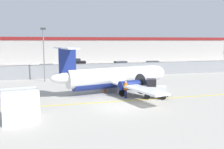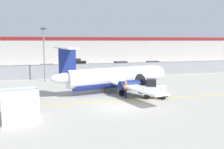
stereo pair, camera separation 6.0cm
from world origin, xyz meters
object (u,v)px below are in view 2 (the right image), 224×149
(commuter_airplane, at_px, (116,77))
(traffic_cone_near_left, at_px, (105,89))
(ground_crew_worker, at_px, (126,89))
(parked_car_4, at_px, (153,65))
(parked_car_2, at_px, (76,62))
(baggage_tug, at_px, (154,89))
(traffic_cone_far_left, at_px, (159,91))
(parked_car_1, at_px, (47,69))
(cargo_container, at_px, (20,105))
(traffic_cone_near_right, at_px, (163,95))
(apron_light_pole, at_px, (44,50))
(parked_car_3, at_px, (121,65))

(commuter_airplane, bearing_deg, traffic_cone_near_left, 156.01)
(ground_crew_worker, relative_size, parked_car_4, 0.40)
(parked_car_2, bearing_deg, baggage_tug, -84.65)
(commuter_airplane, distance_m, parked_car_2, 29.33)
(baggage_tug, relative_size, traffic_cone_far_left, 4.01)
(ground_crew_worker, height_order, parked_car_4, same)
(baggage_tug, bearing_deg, traffic_cone_near_left, 155.05)
(traffic_cone_far_left, bearing_deg, parked_car_1, 120.72)
(cargo_container, bearing_deg, baggage_tug, 9.29)
(commuter_airplane, bearing_deg, traffic_cone_near_right, -63.21)
(ground_crew_worker, xyz_separation_m, parked_car_1, (-7.24, 20.25, -0.06))
(parked_car_2, bearing_deg, cargo_container, -103.46)
(traffic_cone_near_left, xyz_separation_m, parked_car_2, (0.19, 29.09, 0.58))
(ground_crew_worker, distance_m, traffic_cone_near_right, 3.65)
(traffic_cone_near_left, height_order, traffic_cone_far_left, same)
(cargo_container, xyz_separation_m, traffic_cone_near_right, (12.67, 3.74, -0.79))
(baggage_tug, distance_m, apron_light_pole, 17.01)
(traffic_cone_far_left, height_order, parked_car_2, parked_car_2)
(traffic_cone_near_right, relative_size, parked_car_3, 0.15)
(commuter_airplane, bearing_deg, cargo_container, -152.84)
(traffic_cone_near_right, bearing_deg, cargo_container, -163.56)
(cargo_container, distance_m, parked_car_3, 31.58)
(traffic_cone_near_right, relative_size, apron_light_pole, 0.09)
(traffic_cone_near_left, distance_m, parked_car_4, 23.06)
(cargo_container, distance_m, traffic_cone_far_left, 14.54)
(ground_crew_worker, height_order, parked_car_3, same)
(commuter_airplane, relative_size, parked_car_1, 3.74)
(commuter_airplane, bearing_deg, traffic_cone_far_left, -39.35)
(baggage_tug, relative_size, parked_car_4, 0.60)
(baggage_tug, relative_size, parked_car_3, 0.60)
(commuter_airplane, bearing_deg, parked_car_4, 42.19)
(ground_crew_worker, relative_size, traffic_cone_near_left, 2.66)
(ground_crew_worker, height_order, traffic_cone_near_right, ground_crew_worker)
(parked_car_3, height_order, parked_car_4, same)
(cargo_container, height_order, apron_light_pole, apron_light_pole)
(traffic_cone_near_left, height_order, traffic_cone_near_right, same)
(cargo_container, xyz_separation_m, parked_car_1, (1.96, 24.92, -0.21))
(baggage_tug, bearing_deg, commuter_airplane, 146.51)
(parked_car_2, bearing_deg, commuter_airplane, -89.13)
(commuter_airplane, height_order, baggage_tug, commuter_airplane)
(traffic_cone_far_left, distance_m, apron_light_pole, 16.69)
(traffic_cone_near_left, relative_size, parked_car_2, 0.15)
(commuter_airplane, xyz_separation_m, parked_car_2, (-1.00, 29.31, -0.71))
(parked_car_2, height_order, apron_light_pole, apron_light_pole)
(parked_car_1, distance_m, apron_light_pole, 8.51)
(traffic_cone_near_right, xyz_separation_m, parked_car_3, (3.00, 23.68, 0.58))
(cargo_container, bearing_deg, parked_car_4, 41.03)
(parked_car_1, xyz_separation_m, parked_car_3, (13.71, 2.50, 0.00))
(parked_car_2, bearing_deg, parked_car_4, -39.03)
(commuter_airplane, relative_size, cargo_container, 5.91)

